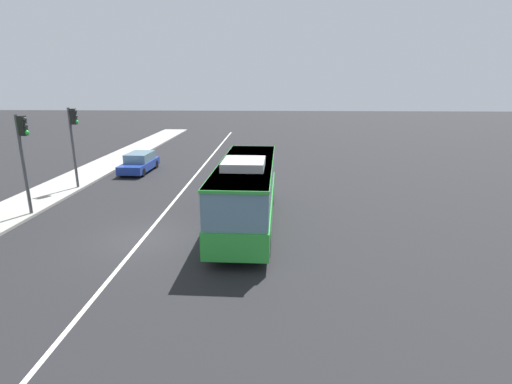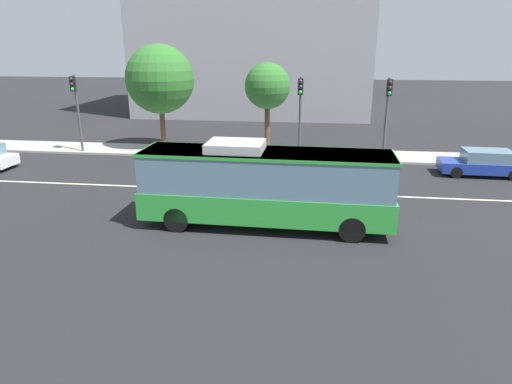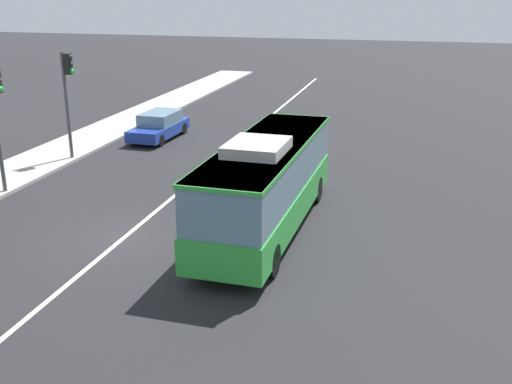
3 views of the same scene
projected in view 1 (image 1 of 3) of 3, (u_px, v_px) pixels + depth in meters
name	position (u px, v px, depth m)	size (l,w,h in m)	color
ground_plane	(144.00, 238.00, 17.44)	(160.00, 160.00, 0.00)	black
lane_centre_line	(144.00, 238.00, 17.44)	(76.00, 0.16, 0.01)	silver
transit_bus	(246.00, 189.00, 18.53)	(10.05, 2.72, 3.46)	green
sedan_blue	(139.00, 163.00, 30.15)	(4.56, 1.95, 1.46)	#1E3899
traffic_light_near_corner	(24.00, 148.00, 19.42)	(0.33, 0.62, 5.20)	#47474C
traffic_light_mid_block	(74.00, 134.00, 24.48)	(0.32, 0.62, 5.20)	#47474C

